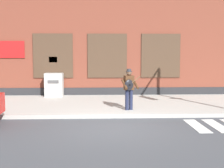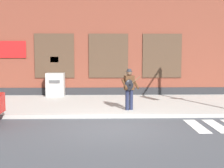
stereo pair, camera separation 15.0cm
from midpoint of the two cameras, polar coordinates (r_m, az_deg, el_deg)
The scene contains 5 objects.
ground_plane at distance 10.14m, azimuth 0.41°, elevation -8.13°, with size 160.00×160.00×0.00m, color #424449.
sidewalk at distance 14.29m, azimuth -0.17°, elevation -3.75°, with size 28.00×5.44×0.15m.
building_backdrop at distance 18.89m, azimuth -0.53°, elevation 11.15°, with size 28.00×4.06×8.44m.
busker at distance 12.38m, azimuth 3.52°, elevation -0.52°, with size 0.78×0.67×1.64m.
utility_box at distance 16.63m, azimuth -10.06°, elevation -0.11°, with size 0.93×0.68×1.22m.
Camera 2 is at (-0.26, -9.84, 2.43)m, focal length 50.00 mm.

